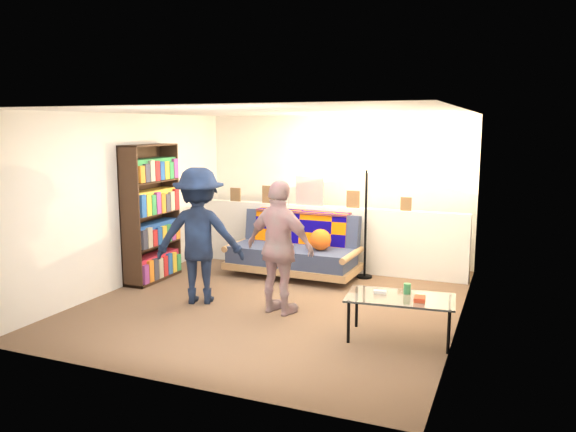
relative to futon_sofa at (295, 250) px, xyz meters
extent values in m
plane|color=brown|center=(0.24, -1.27, -0.39)|extent=(5.00, 5.00, 0.00)
cube|color=silver|center=(0.24, 1.23, 0.81)|extent=(4.50, 0.10, 2.40)
cube|color=silver|center=(-2.01, -1.27, 0.81)|extent=(0.10, 5.00, 2.40)
cube|color=silver|center=(2.49, -1.27, 0.81)|extent=(0.10, 5.00, 2.40)
cube|color=white|center=(0.24, -1.27, 2.01)|extent=(4.50, 5.00, 0.10)
cube|color=silver|center=(0.24, 0.53, 0.11)|extent=(4.45, 0.15, 1.00)
cube|color=brown|center=(-1.26, 0.51, 0.72)|extent=(0.18, 0.02, 0.22)
cube|color=brown|center=(-0.66, 0.51, 0.75)|extent=(0.22, 0.02, 0.28)
cube|color=white|center=(0.04, 0.51, 0.84)|extent=(0.45, 0.02, 0.45)
cube|color=brown|center=(0.74, 0.51, 0.74)|extent=(0.20, 0.02, 0.26)
cube|color=brown|center=(1.54, 0.51, 0.71)|extent=(0.16, 0.02, 0.20)
cube|color=#A87F52|center=(-0.02, -0.07, -0.24)|extent=(1.98, 0.94, 0.10)
cube|color=#323D5B|center=(-0.02, -0.12, -0.06)|extent=(1.87, 0.78, 0.25)
cube|color=#323D5B|center=(-0.01, 0.27, 0.25)|extent=(1.86, 0.30, 0.58)
cylinder|color=#A87F52|center=(-0.94, -0.03, 0.02)|extent=(0.12, 0.88, 0.09)
cylinder|color=#A87F52|center=(0.90, -0.10, 0.02)|extent=(0.12, 0.88, 0.09)
cube|color=#0B057B|center=(-0.01, 0.19, 0.25)|extent=(1.49, 0.15, 0.53)
cube|color=#0B057B|center=(-0.01, 0.32, 0.53)|extent=(1.50, 0.31, 0.03)
sphere|color=#FB5616|center=(0.44, -0.13, 0.22)|extent=(0.31, 0.31, 0.31)
cube|color=black|center=(-2.00, -1.01, 0.59)|extent=(0.02, 0.98, 1.97)
cube|color=black|center=(-1.84, -1.49, 0.59)|extent=(0.33, 0.02, 1.97)
cube|color=black|center=(-1.84, -0.53, 0.59)|extent=(0.33, 0.02, 1.97)
cube|color=black|center=(-1.84, -1.01, 1.57)|extent=(0.33, 0.98, 0.02)
cube|color=black|center=(-1.84, -1.01, -0.37)|extent=(0.33, 0.98, 0.04)
cube|color=black|center=(-1.84, -1.01, 0.14)|extent=(0.33, 0.94, 0.02)
cube|color=black|center=(-1.84, -1.01, 0.59)|extent=(0.33, 0.94, 0.02)
cube|color=black|center=(-1.84, -1.01, 1.05)|extent=(0.33, 0.94, 0.02)
cube|color=#BE2638|center=(-1.82, -1.01, -0.17)|extent=(0.24, 0.92, 0.33)
cube|color=#2553A0|center=(-1.82, -1.01, 0.31)|extent=(0.24, 0.92, 0.31)
cube|color=gold|center=(-1.82, -1.01, 0.77)|extent=(0.24, 0.92, 0.33)
cube|color=#338E48|center=(-1.82, -1.01, 1.23)|extent=(0.24, 0.92, 0.31)
cylinder|color=black|center=(1.49, -2.27, -0.17)|extent=(0.04, 0.04, 0.44)
cylinder|color=black|center=(2.48, -2.18, -0.17)|extent=(0.04, 0.04, 0.44)
cylinder|color=black|center=(1.44, -1.79, -0.17)|extent=(0.04, 0.04, 0.44)
cylinder|color=black|center=(2.43, -1.69, -0.17)|extent=(0.04, 0.04, 0.44)
cube|color=silver|center=(1.96, -1.98, 0.07)|extent=(1.16, 0.71, 0.02)
cube|color=white|center=(1.73, -1.95, 0.09)|extent=(0.14, 0.07, 0.03)
cube|color=#E34828|center=(2.17, -2.05, 0.10)|extent=(0.13, 0.17, 0.04)
cylinder|color=#3D9252|center=(2.00, -1.84, 0.13)|extent=(0.08, 0.08, 0.11)
cylinder|color=black|center=(1.00, 0.26, -0.38)|extent=(0.27, 0.27, 0.03)
cylinder|color=black|center=(1.00, 0.26, 0.42)|extent=(0.04, 0.04, 1.62)
sphere|color=#FFC672|center=(0.88, 0.29, 1.08)|extent=(0.13, 0.13, 0.13)
sphere|color=#FFC672|center=(1.14, 0.26, 1.15)|extent=(0.13, 0.13, 0.13)
sphere|color=#FFC672|center=(1.00, 0.38, 1.23)|extent=(0.13, 0.13, 0.13)
imported|color=black|center=(-0.66, -1.65, 0.47)|extent=(1.26, 0.99, 1.72)
imported|color=#D28892|center=(0.46, -1.67, 0.41)|extent=(1.01, 0.61, 1.61)
camera|label=1|loc=(3.01, -7.65, 1.84)|focal=35.00mm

